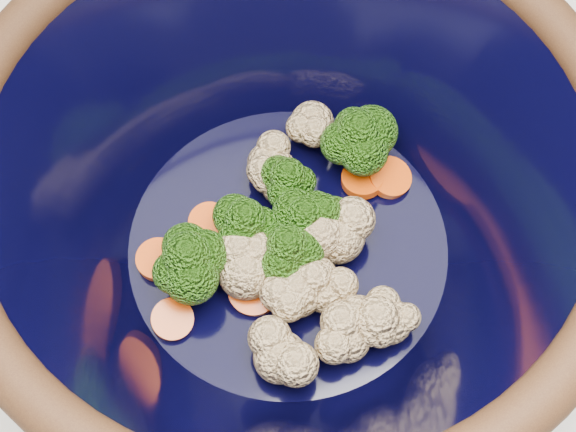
# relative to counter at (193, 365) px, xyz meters

# --- Properties ---
(counter) EXTENTS (1.20, 1.20, 0.90)m
(counter) POSITION_rel_counter_xyz_m (0.00, 0.00, 0.00)
(counter) COLOR white
(counter) RESTS_ON ground
(mixing_bowl) EXTENTS (0.45, 0.45, 0.16)m
(mixing_bowl) POSITION_rel_counter_xyz_m (0.09, -0.10, 0.54)
(mixing_bowl) COLOR black
(mixing_bowl) RESTS_ON counter
(vegetable_pile) EXTENTS (0.18, 0.17, 0.05)m
(vegetable_pile) POSITION_rel_counter_xyz_m (0.09, -0.11, 0.51)
(vegetable_pile) COLOR #608442
(vegetable_pile) RESTS_ON mixing_bowl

